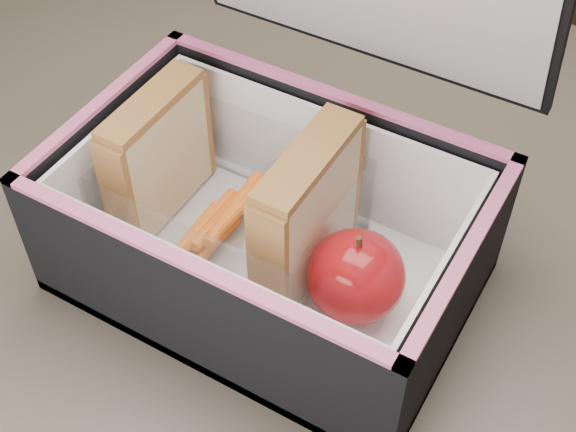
% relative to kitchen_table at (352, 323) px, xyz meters
% --- Properties ---
extents(kitchen_table, '(1.20, 0.80, 0.75)m').
position_rel_kitchen_table_xyz_m(kitchen_table, '(0.00, 0.00, 0.00)').
color(kitchen_table, brown).
rests_on(kitchen_table, ground).
extents(lunch_bag, '(0.29, 0.26, 0.29)m').
position_rel_kitchen_table_xyz_m(lunch_bag, '(-0.05, -0.05, 0.15)').
color(lunch_bag, black).
rests_on(lunch_bag, kitchen_table).
extents(plastic_tub, '(0.18, 0.13, 0.07)m').
position_rel_kitchen_table_xyz_m(plastic_tub, '(-0.09, -0.04, 0.14)').
color(plastic_tub, white).
rests_on(plastic_tub, lunch_bag).
extents(sandwich_left, '(0.03, 0.10, 0.11)m').
position_rel_kitchen_table_xyz_m(sandwich_left, '(-0.15, -0.04, 0.16)').
color(sandwich_left, tan).
rests_on(sandwich_left, plastic_tub).
extents(sandwich_right, '(0.03, 0.10, 0.12)m').
position_rel_kitchen_table_xyz_m(sandwich_right, '(-0.03, -0.04, 0.16)').
color(sandwich_right, tan).
rests_on(sandwich_right, plastic_tub).
extents(carrot_sticks, '(0.04, 0.12, 0.03)m').
position_rel_kitchen_table_xyz_m(carrot_sticks, '(-0.10, -0.05, 0.12)').
color(carrot_sticks, orange).
rests_on(carrot_sticks, plastic_tub).
extents(paper_napkin, '(0.09, 0.09, 0.01)m').
position_rel_kitchen_table_xyz_m(paper_napkin, '(0.03, -0.05, 0.11)').
color(paper_napkin, white).
rests_on(paper_napkin, lunch_bag).
extents(red_apple, '(0.08, 0.08, 0.07)m').
position_rel_kitchen_table_xyz_m(red_apple, '(0.02, -0.06, 0.14)').
color(red_apple, maroon).
rests_on(red_apple, paper_napkin).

